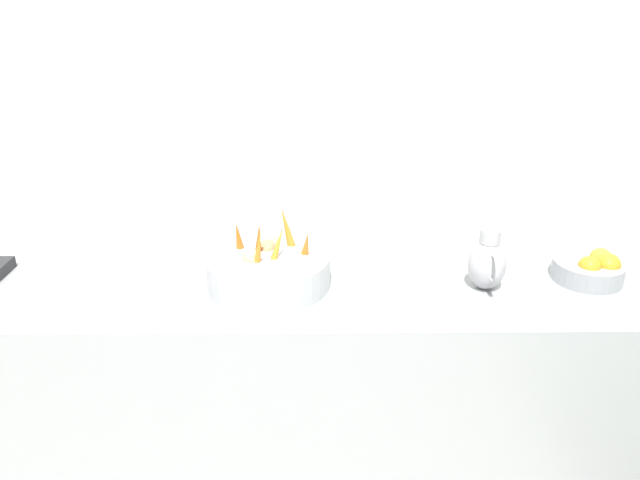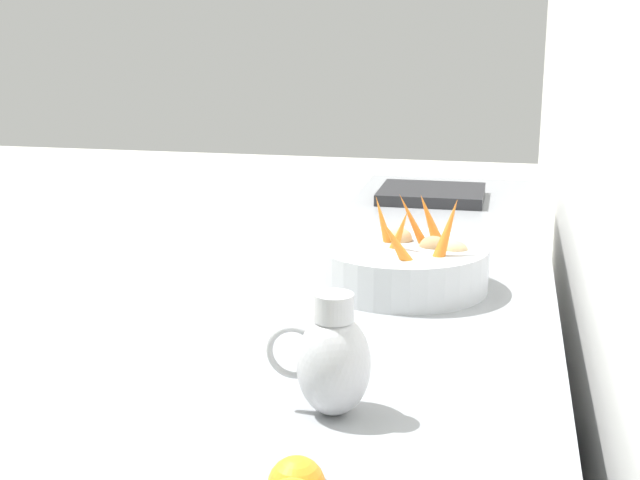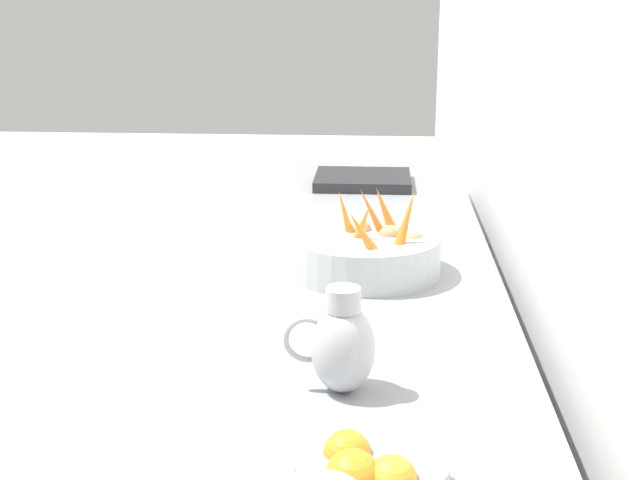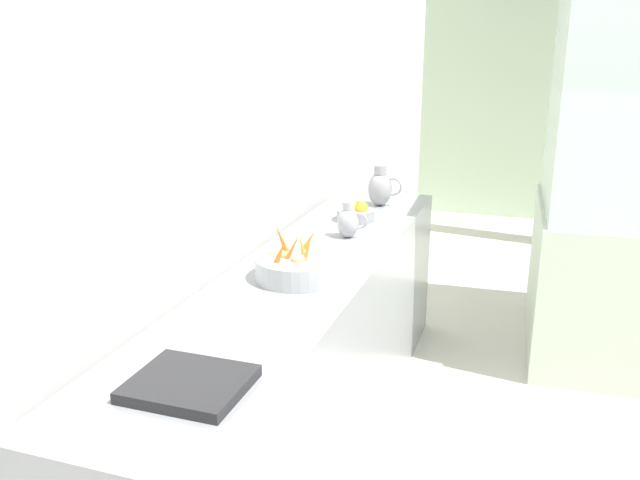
% 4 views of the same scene
% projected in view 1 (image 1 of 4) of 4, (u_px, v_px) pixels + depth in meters
% --- Properties ---
extents(tile_wall_left, '(0.10, 8.64, 3.00)m').
position_uv_depth(tile_wall_left, '(470.00, 78.00, 2.05)').
color(tile_wall_left, white).
rests_on(tile_wall_left, ground_plane).
extents(prep_counter, '(0.62, 3.17, 0.94)m').
position_uv_depth(prep_counter, '(325.00, 402.00, 2.07)').
color(prep_counter, gray).
rests_on(prep_counter, ground_plane).
extents(vegetable_colander, '(0.38, 0.38, 0.22)m').
position_uv_depth(vegetable_colander, '(269.00, 269.00, 1.84)').
color(vegetable_colander, '#ADAFB5').
rests_on(vegetable_colander, prep_counter).
extents(orange_bowl, '(0.22, 0.22, 0.10)m').
position_uv_depth(orange_bowl, '(591.00, 269.00, 1.87)').
color(orange_bowl, gray).
rests_on(orange_bowl, prep_counter).
extents(metal_pitcher_short, '(0.16, 0.11, 0.19)m').
position_uv_depth(metal_pitcher_short, '(487.00, 262.00, 1.80)').
color(metal_pitcher_short, '#A3A3A8').
rests_on(metal_pitcher_short, prep_counter).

